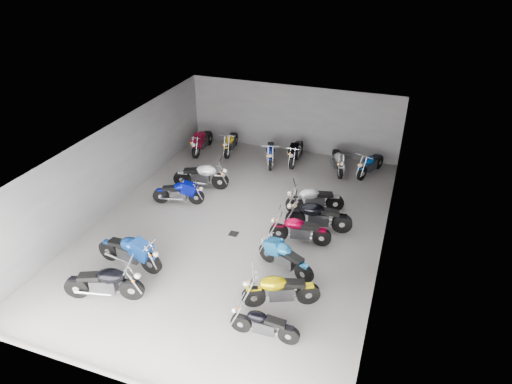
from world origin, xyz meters
TOP-DOWN VIEW (x-y plane):
  - ground at (0.00, 0.00)m, footprint 14.00×14.00m
  - wall_back at (0.00, 7.00)m, footprint 10.00×0.10m
  - wall_left at (-5.00, 0.00)m, footprint 0.10×14.00m
  - wall_right at (5.00, 0.00)m, footprint 0.10×14.00m
  - ceiling at (0.00, 0.00)m, footprint 10.00×14.00m
  - drain_grate at (0.00, -0.50)m, footprint 0.32×0.32m
  - motorcycle_left_a at (-2.25, -4.71)m, footprint 2.26×0.80m
  - motorcycle_left_b at (-2.38, -3.22)m, footprint 2.35×0.51m
  - motorcycle_left_e at (-2.75, 0.73)m, footprint 1.97×0.67m
  - motorcycle_left_f at (-2.47, 2.15)m, footprint 2.29×0.66m
  - motorcycle_right_a at (2.49, -4.57)m, footprint 1.87×0.37m
  - motorcycle_right_b at (2.55, -3.29)m, footprint 2.10×1.04m
  - motorcycle_right_c at (2.25, -1.81)m, footprint 1.99×0.98m
  - motorcycle_right_d at (2.29, -0.22)m, footprint 2.10×0.50m
  - motorcycle_right_e at (2.70, 0.73)m, footprint 2.35×0.61m
  - motorcycle_right_f at (2.30, 1.88)m, footprint 2.09×0.99m
  - motorcycle_back_a at (-4.00, 5.41)m, footprint 0.47×2.27m
  - motorcycle_back_b at (-2.67, 5.80)m, footprint 0.50×2.11m
  - motorcycle_back_c at (-0.52, 5.30)m, footprint 0.78×2.08m
  - motorcycle_back_d at (0.55, 5.81)m, footprint 0.44×2.19m
  - motorcycle_back_e at (2.51, 5.54)m, footprint 0.85×2.04m
  - motorcycle_back_f at (3.90, 5.68)m, footprint 0.91×1.98m

SIDE VIEW (x-z plane):
  - ground at x=0.00m, z-range 0.00..0.00m
  - drain_grate at x=0.00m, z-range 0.00..0.01m
  - motorcycle_right_a at x=2.49m, z-range 0.04..0.86m
  - motorcycle_left_e at x=-2.75m, z-range 0.04..0.93m
  - motorcycle_back_f at x=3.90m, z-range 0.04..0.96m
  - motorcycle_right_d at x=2.29m, z-range 0.04..0.97m
  - motorcycle_back_b at x=-2.67m, z-range 0.04..0.97m
  - motorcycle_right_c at x=2.25m, z-range 0.04..0.97m
  - motorcycle_back_e at x=2.51m, z-range 0.04..0.97m
  - motorcycle_back_c at x=-0.52m, z-range 0.04..0.98m
  - motorcycle_back_d at x=0.55m, z-range 0.04..1.00m
  - motorcycle_right_f at x=2.30m, z-range 0.04..1.02m
  - motorcycle_right_b at x=2.55m, z-range 0.04..1.03m
  - motorcycle_back_a at x=-4.00m, z-range 0.05..1.04m
  - motorcycle_left_f at x=-2.47m, z-range 0.05..1.06m
  - motorcycle_left_a at x=-2.25m, z-range 0.05..1.07m
  - motorcycle_left_b at x=-2.38m, z-range 0.05..1.08m
  - motorcycle_right_e at x=2.70m, z-range 0.05..1.09m
  - wall_back at x=0.00m, z-range 0.00..3.20m
  - wall_left at x=-5.00m, z-range 0.00..3.20m
  - wall_right at x=5.00m, z-range 0.00..3.20m
  - ceiling at x=0.00m, z-range 3.20..3.24m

